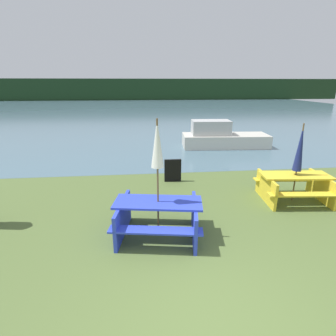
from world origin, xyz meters
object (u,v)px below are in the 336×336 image
at_px(umbrella_navy, 300,148).
at_px(picnic_table_yellow, 294,185).
at_px(picnic_table_blue, 158,215).
at_px(signboard, 173,170).
at_px(boat, 222,137).
at_px(umbrella_white, 157,145).

bearing_deg(umbrella_navy, picnic_table_yellow, 0.00).
distance_m(picnic_table_blue, umbrella_navy, 4.19).
relative_size(picnic_table_blue, signboard, 2.66).
bearing_deg(boat, umbrella_white, -111.72).
distance_m(picnic_table_blue, umbrella_white, 1.49).
distance_m(picnic_table_blue, picnic_table_yellow, 4.07).
distance_m(umbrella_navy, umbrella_white, 4.09).
bearing_deg(umbrella_white, boat, 64.54).
bearing_deg(umbrella_white, picnic_table_yellow, 19.84).
xyz_separation_m(picnic_table_blue, umbrella_white, (-0.00, 0.00, 1.49)).
distance_m(picnic_table_yellow, boat, 6.51).
bearing_deg(signboard, umbrella_white, -102.24).
bearing_deg(boat, picnic_table_blue, -111.72).
bearing_deg(picnic_table_yellow, boat, 90.60).
height_order(umbrella_navy, boat, umbrella_navy).
xyz_separation_m(umbrella_navy, signboard, (-3.13, 1.81, -1.11)).
bearing_deg(boat, picnic_table_yellow, -85.67).
relative_size(picnic_table_yellow, umbrella_white, 0.78).
relative_size(picnic_table_yellow, signboard, 2.57).
bearing_deg(picnic_table_blue, umbrella_white, 180.00).
bearing_deg(picnic_table_blue, boat, 64.54).
bearing_deg(picnic_table_yellow, umbrella_navy, 0.00).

